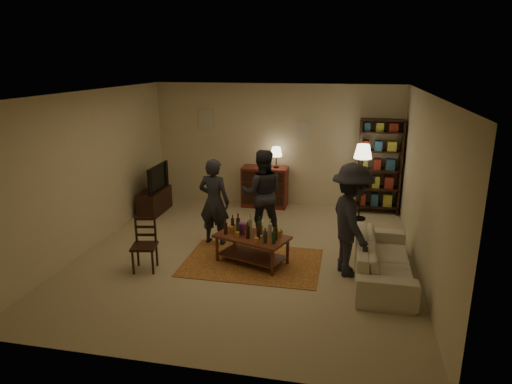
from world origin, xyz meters
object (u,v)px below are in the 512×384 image
(tv_stand, at_px, (154,195))
(bookshelf, at_px, (379,166))
(person_left, at_px, (214,202))
(floor_lamp, at_px, (363,157))
(coffee_table, at_px, (252,239))
(person_by_sofa, at_px, (352,220))
(sofa, at_px, (383,259))
(person_right, at_px, (262,193))
(dining_chair, at_px, (145,242))
(dresser, at_px, (265,186))

(tv_stand, bearing_deg, bookshelf, 11.80)
(person_left, bearing_deg, floor_lamp, -136.01)
(coffee_table, height_order, person_by_sofa, person_by_sofa)
(sofa, distance_m, person_right, 2.59)
(dining_chair, xyz_separation_m, dresser, (1.25, 3.54, 0.03))
(person_right, distance_m, person_by_sofa, 2.10)
(dining_chair, bearing_deg, floor_lamp, 31.07)
(person_left, bearing_deg, dining_chair, 66.35)
(coffee_table, distance_m, person_left, 1.13)
(dining_chair, bearing_deg, person_left, 46.42)
(floor_lamp, bearing_deg, bookshelf, 55.88)
(person_left, bearing_deg, bookshelf, -132.58)
(person_right, xyz_separation_m, person_by_sofa, (1.63, -1.33, 0.05))
(dresser, bearing_deg, coffee_table, -83.38)
(dresser, xyz_separation_m, sofa, (2.39, -3.11, -0.17))
(coffee_table, relative_size, floor_lamp, 0.82)
(floor_lamp, relative_size, sofa, 0.75)
(floor_lamp, xyz_separation_m, person_left, (-2.56, -1.84, -0.55))
(dresser, xyz_separation_m, person_by_sofa, (1.89, -3.06, 0.39))
(tv_stand, xyz_separation_m, person_left, (1.77, -1.40, 0.39))
(dresser, height_order, sofa, dresser)
(bookshelf, bearing_deg, floor_lamp, -124.12)
(dresser, distance_m, person_right, 1.79)
(bookshelf, height_order, person_right, bookshelf)
(coffee_table, height_order, tv_stand, tv_stand)
(tv_stand, relative_size, person_right, 0.65)
(floor_lamp, distance_m, person_by_sofa, 2.64)
(dining_chair, relative_size, dresser, 0.63)
(dining_chair, relative_size, person_by_sofa, 0.49)
(person_left, distance_m, person_right, 0.95)
(dining_chair, distance_m, person_right, 2.39)
(tv_stand, height_order, sofa, tv_stand)
(dining_chair, bearing_deg, person_by_sofa, -3.04)
(tv_stand, height_order, dresser, dresser)
(person_right, bearing_deg, person_by_sofa, 129.03)
(tv_stand, xyz_separation_m, dresser, (2.25, 0.91, 0.09))
(coffee_table, relative_size, dining_chair, 1.50)
(tv_stand, relative_size, floor_lamp, 0.67)
(person_right, relative_size, person_by_sofa, 0.94)
(dresser, bearing_deg, person_by_sofa, -58.31)
(tv_stand, relative_size, person_by_sofa, 0.61)
(floor_lamp, relative_size, person_right, 0.96)
(coffee_table, xyz_separation_m, tv_stand, (-2.60, 2.08, -0.03))
(dining_chair, relative_size, person_left, 0.55)
(bookshelf, distance_m, floor_lamp, 0.71)
(floor_lamp, distance_m, sofa, 2.85)
(dining_chair, distance_m, floor_lamp, 4.61)
(dining_chair, relative_size, bookshelf, 0.43)
(bookshelf, xyz_separation_m, person_left, (-2.92, -2.38, -0.25))
(coffee_table, relative_size, person_left, 0.83)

